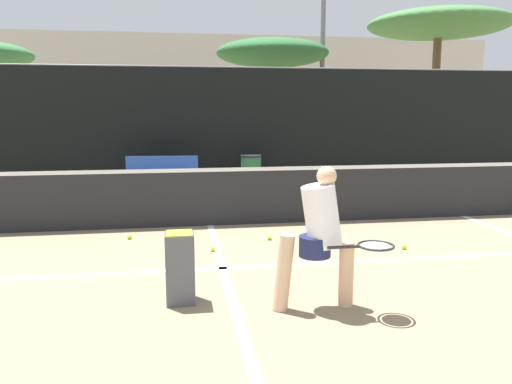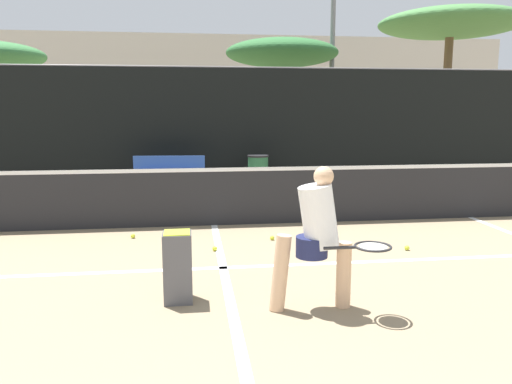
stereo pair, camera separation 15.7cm
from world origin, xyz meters
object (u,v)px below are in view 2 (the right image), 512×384
(courtside_bench, at_px, (169,174))
(trash_bin, at_px, (258,173))
(player_practicing, at_px, (317,234))
(ball_hopper, at_px, (178,265))
(parked_car, at_px, (104,153))

(courtside_bench, xyz_separation_m, trash_bin, (2.00, 0.16, -0.04))
(player_practicing, height_order, ball_hopper, player_practicing)
(player_practicing, relative_size, trash_bin, 1.63)
(courtside_bench, bearing_deg, player_practicing, -71.88)
(ball_hopper, xyz_separation_m, parked_car, (-2.29, 9.75, 0.27))
(player_practicing, distance_m, ball_hopper, 1.41)
(ball_hopper, height_order, courtside_bench, courtside_bench)
(player_practicing, xyz_separation_m, parked_car, (-3.60, 10.11, -0.09))
(player_practicing, height_order, trash_bin, player_practicing)
(trash_bin, distance_m, parked_car, 5.19)
(player_practicing, xyz_separation_m, courtside_bench, (-1.65, 6.60, -0.27))
(ball_hopper, bearing_deg, courtside_bench, 93.04)
(ball_hopper, bearing_deg, parked_car, 103.21)
(player_practicing, relative_size, parked_car, 0.30)
(ball_hopper, relative_size, parked_car, 0.15)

